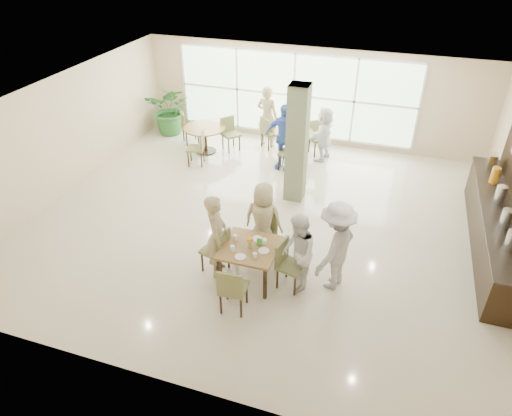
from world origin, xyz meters
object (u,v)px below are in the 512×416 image
(round_table_left, at_px, (205,133))
(teen_standing, at_px, (336,246))
(teen_left, at_px, (217,236))
(adult_b, at_px, (324,134))
(potted_plant, at_px, (171,109))
(adult_a, at_px, (284,137))
(buffet_counter, at_px, (494,225))
(round_table_right, at_px, (293,137))
(main_table, at_px, (250,251))
(teen_right, at_px, (297,253))
(adult_standing, at_px, (267,117))
(teen_far, at_px, (263,220))

(round_table_left, height_order, teen_standing, teen_standing)
(teen_left, distance_m, adult_b, 5.49)
(potted_plant, bearing_deg, adult_a, -16.88)
(buffet_counter, bearing_deg, round_table_right, 149.54)
(teen_standing, bearing_deg, teen_left, -62.01)
(round_table_left, xyz_separation_m, teen_left, (2.36, -4.82, 0.25))
(main_table, bearing_deg, teen_right, 4.06)
(adult_a, bearing_deg, round_table_left, -177.57)
(teen_right, xyz_separation_m, adult_a, (-1.47, 4.50, 0.12))
(main_table, relative_size, adult_b, 0.66)
(potted_plant, height_order, teen_standing, teen_standing)
(main_table, xyz_separation_m, adult_a, (-0.60, 4.56, 0.23))
(main_table, distance_m, round_table_left, 5.69)
(main_table, height_order, teen_standing, teen_standing)
(buffet_counter, height_order, adult_b, buffet_counter)
(main_table, distance_m, teen_standing, 1.55)
(adult_b, bearing_deg, adult_standing, -87.77)
(teen_standing, distance_m, adult_b, 5.23)
(adult_b, xyz_separation_m, adult_standing, (-1.75, 0.37, 0.14))
(round_table_left, distance_m, adult_b, 3.37)
(round_table_right, bearing_deg, buffet_counter, -30.46)
(round_table_right, distance_m, adult_b, 0.87)
(teen_far, bearing_deg, adult_standing, -71.70)
(round_table_left, xyz_separation_m, adult_a, (2.40, -0.27, 0.31))
(round_table_left, xyz_separation_m, teen_right, (3.87, -4.77, 0.19))
(teen_standing, bearing_deg, teen_right, -47.46)
(teen_right, xyz_separation_m, adult_b, (-0.56, 5.36, -0.01))
(teen_right, relative_size, adult_b, 1.02)
(teen_left, bearing_deg, adult_standing, -10.28)
(round_table_left, xyz_separation_m, buffet_counter, (7.37, -2.37, -0.04))
(teen_left, bearing_deg, main_table, -108.92)
(teen_far, height_order, adult_b, teen_far)
(adult_a, xyz_separation_m, adult_standing, (-0.83, 1.23, 0.01))
(round_table_right, distance_m, teen_far, 4.54)
(teen_right, distance_m, adult_b, 5.39)
(main_table, xyz_separation_m, teen_right, (0.87, 0.06, 0.11))
(main_table, distance_m, adult_b, 5.43)
(main_table, relative_size, adult_standing, 0.56)
(teen_left, xyz_separation_m, adult_a, (0.04, 4.55, 0.05))
(teen_left, height_order, adult_b, teen_left)
(teen_right, bearing_deg, adult_b, 166.59)
(main_table, relative_size, teen_left, 0.60)
(teen_left, xyz_separation_m, teen_far, (0.64, 0.83, -0.05))
(teen_far, xyz_separation_m, adult_b, (0.32, 4.58, -0.03))
(potted_plant, distance_m, teen_standing, 8.12)
(buffet_counter, relative_size, adult_a, 2.62)
(round_table_left, bearing_deg, adult_standing, 31.39)
(main_table, relative_size, teen_standing, 0.57)
(buffet_counter, distance_m, adult_a, 5.41)
(round_table_right, distance_m, buffet_counter, 5.68)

